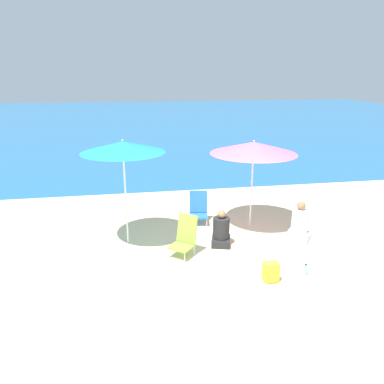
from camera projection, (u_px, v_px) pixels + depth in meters
The scene contains 11 objects.
ground_plane at pixel (230, 285), 6.44m from camera, with size 60.00×60.00×0.00m, color beige.
sea_water at pixel (145, 119), 30.45m from camera, with size 60.00×40.00×0.01m.
beach_umbrella_pink at pixel (254, 148), 8.38m from camera, with size 1.96×1.96×2.07m.
beach_umbrella_teal at pixel (123, 147), 7.46m from camera, with size 1.70×1.70×2.24m.
beach_chair_blue at pixel (199, 208), 9.09m from camera, with size 0.51×0.59×0.76m.
beach_chair_lime at pixel (185, 236), 7.45m from camera, with size 0.65×0.66×0.81m.
person_seated_near at pixel (300, 224), 8.14m from camera, with size 0.61×0.60×0.87m.
person_seated_far at pixel (221, 231), 7.89m from camera, with size 0.50×0.54×0.78m.
backpack_yellow at pixel (271, 272), 6.54m from camera, with size 0.26×0.22×0.34m.
water_bottle at pixel (305, 270), 6.77m from camera, with size 0.08×0.08×0.21m.
seagull at pixel (298, 211), 9.52m from camera, with size 0.27×0.11×0.23m.
Camera 1 is at (-1.62, -5.46, 3.47)m, focal length 35.00 mm.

